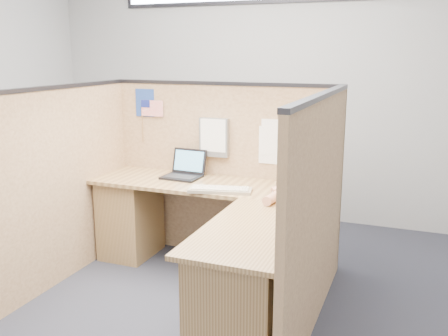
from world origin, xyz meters
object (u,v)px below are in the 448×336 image
at_px(keyboard, 220,190).
at_px(mouse, 278,192).
at_px(l_desk, 210,242).
at_px(laptop, 184,170).

bearing_deg(keyboard, mouse, -2.84).
bearing_deg(l_desk, mouse, 31.43).
relative_size(laptop, keyboard, 0.64).
height_order(laptop, mouse, laptop).
bearing_deg(mouse, l_desk, -148.57).
bearing_deg(l_desk, laptop, 131.51).
bearing_deg(keyboard, laptop, 131.45).
xyz_separation_m(l_desk, keyboard, (0.00, 0.19, 0.35)).
bearing_deg(laptop, keyboard, -32.63).
relative_size(l_desk, keyboard, 3.85).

